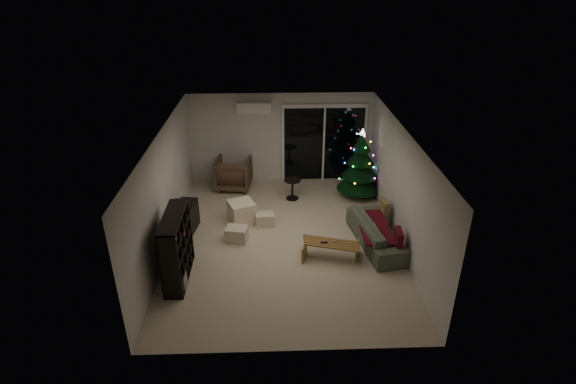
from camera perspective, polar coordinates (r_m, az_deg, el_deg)
The scene contains 18 objects.
room at distance 10.95m, azimuth 1.64°, elevation 2.66°, with size 6.50×7.51×2.60m.
bookshelf at distance 8.89m, azimuth -15.05°, elevation -6.84°, with size 0.35×1.38×1.38m, color black, non-canonical shape.
media_cabinet at distance 10.43m, azimuth -13.05°, elevation -3.58°, with size 0.40×1.06×0.66m, color black.
stereo at distance 10.24m, azimuth -13.27°, elevation -1.63°, with size 0.34×0.40×0.14m, color black.
armchair at distance 12.34m, azimuth -6.94°, elevation 2.35°, with size 0.92×0.94×0.86m, color brown.
ottoman at distance 10.76m, azimuth -5.91°, elevation -2.48°, with size 0.56×0.56×0.50m, color #FAEFCC.
cardboard_box_a at distance 10.05m, azimuth -6.53°, elevation -5.34°, with size 0.47×0.36×0.33m, color beige.
cardboard_box_b at distance 10.60m, azimuth -2.96°, elevation -3.48°, with size 0.42×0.31×0.29m, color beige.
side_table at distance 11.72m, azimuth 0.56°, elevation 0.37°, with size 0.44×0.44×0.55m, color black.
floor_lamp at distance 12.83m, azimuth -5.70°, elevation 5.71°, with size 0.29×0.29×1.82m, color black.
sofa at distance 10.01m, azimuth 11.38°, elevation -5.01°, with size 2.03×0.80×0.59m, color #4B5147.
sofa_throw at distance 9.92m, azimuth 10.89°, elevation -4.38°, with size 0.64×1.47×0.05m, color #3C0E13.
cushion_a at distance 10.49m, azimuth 12.08°, elevation -1.99°, with size 0.12×0.39×0.39m, color #977C4E.
cushion_b at distance 9.41m, azimuth 13.84°, elevation -5.77°, with size 0.12×0.39×0.39m, color #3C0E13.
coffee_table at distance 9.47m, azimuth 5.49°, elevation -7.36°, with size 1.17×0.41×0.37m, color olive, non-canonical shape.
remote_a at distance 9.34m, azimuth 4.62°, elevation -6.40°, with size 0.15×0.04×0.02m, color black.
remote_b at distance 9.42m, azimuth 6.11°, elevation -6.19°, with size 0.14×0.04×0.02m, color slate.
christmas_tree at distance 11.77m, azimuth 9.16°, elevation 3.66°, with size 1.16×1.16×1.87m, color black.
Camera 1 is at (-0.22, -8.49, 5.45)m, focal length 28.00 mm.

